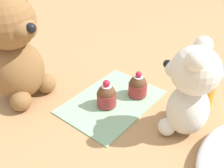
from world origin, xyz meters
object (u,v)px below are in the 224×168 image
(juice_glass, at_px, (203,93))
(teaspoon, at_px, (213,79))
(cupcake_near_cream_bear, at_px, (138,86))
(teddy_bear_cream, at_px, (190,90))
(teddy_bear_tan, at_px, (15,49))
(cupcake_near_tan_bear, at_px, (106,95))

(juice_glass, height_order, teaspoon, juice_glass)
(cupcake_near_cream_bear, xyz_separation_m, teaspoon, (-0.20, 0.12, -0.03))
(teddy_bear_cream, relative_size, teddy_bear_tan, 0.76)
(teaspoon, bearing_deg, cupcake_near_cream_bear, 166.32)
(teddy_bear_cream, bearing_deg, juice_glass, 170.98)
(teddy_bear_cream, distance_m, cupcake_near_tan_bear, 0.20)
(juice_glass, distance_m, teaspoon, 0.13)
(juice_glass, bearing_deg, teddy_bear_cream, 2.53)
(cupcake_near_cream_bear, bearing_deg, teddy_bear_tan, -51.55)
(teddy_bear_cream, relative_size, cupcake_near_tan_bear, 2.94)
(teddy_bear_tan, height_order, cupcake_near_tan_bear, teddy_bear_tan)
(teddy_bear_tan, height_order, juice_glass, teddy_bear_tan)
(juice_glass, bearing_deg, teddy_bear_tan, -55.00)
(teddy_bear_tan, xyz_separation_m, teaspoon, (-0.39, 0.36, -0.13))
(cupcake_near_tan_bear, distance_m, juice_glass, 0.24)
(teddy_bear_tan, height_order, teaspoon, teddy_bear_tan)
(teddy_bear_cream, relative_size, juice_glass, 3.36)
(cupcake_near_tan_bear, bearing_deg, teddy_bear_tan, -62.69)
(teddy_bear_cream, height_order, cupcake_near_cream_bear, teddy_bear_cream)
(teddy_bear_tan, bearing_deg, cupcake_near_cream_bear, -59.10)
(teaspoon, bearing_deg, juice_glass, -153.98)
(cupcake_near_cream_bear, bearing_deg, teddy_bear_cream, 76.42)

